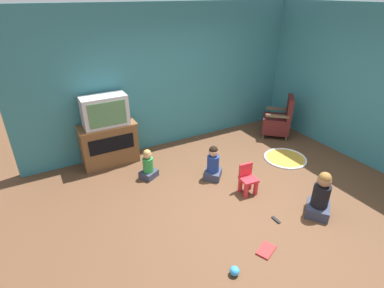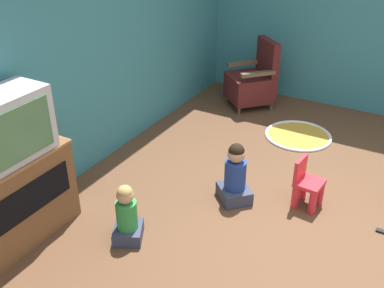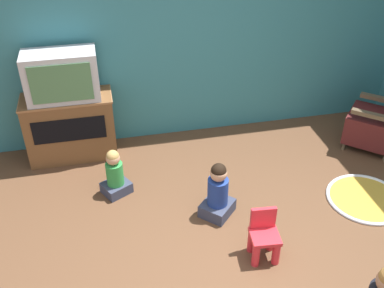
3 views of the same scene
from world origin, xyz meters
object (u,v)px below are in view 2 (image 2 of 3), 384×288
object	(u,v)px
yellow_kid_chair	(307,186)
television	(0,129)
child_watching_center	(235,176)
child_watching_right	(127,216)
black_armchair	(253,82)
tv_cabinet	(15,198)

from	to	relation	value
yellow_kid_chair	television	bearing A→B (deg)	135.48
child_watching_center	child_watching_right	bearing A→B (deg)	104.27
black_armchair	child_watching_center	bearing A→B (deg)	-28.82
tv_cabinet	black_armchair	distance (m)	3.61
tv_cabinet	television	bearing A→B (deg)	-90.00
tv_cabinet	yellow_kid_chair	world-z (taller)	tv_cabinet
child_watching_center	child_watching_right	size ratio (longest dim) A/B	1.14
black_armchair	child_watching_right	size ratio (longest dim) A/B	1.71
tv_cabinet	child_watching_center	world-z (taller)	tv_cabinet
tv_cabinet	child_watching_center	distance (m)	1.96
yellow_kid_chair	child_watching_center	bearing A→B (deg)	117.85
yellow_kid_chair	child_watching_right	distance (m)	1.69
black_armchair	child_watching_center	world-z (taller)	black_armchair
tv_cabinet	black_armchair	bearing A→B (deg)	-9.87
black_armchair	television	bearing A→B (deg)	-57.34
child_watching_center	yellow_kid_chair	bearing A→B (deg)	-113.57
tv_cabinet	television	size ratio (longest dim) A/B	1.31
television	child_watching_center	world-z (taller)	television
child_watching_center	television	bearing A→B (deg)	90.11
television	black_armchair	distance (m)	3.68
tv_cabinet	yellow_kid_chair	distance (m)	2.59
child_watching_center	tv_cabinet	bearing A→B (deg)	89.74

